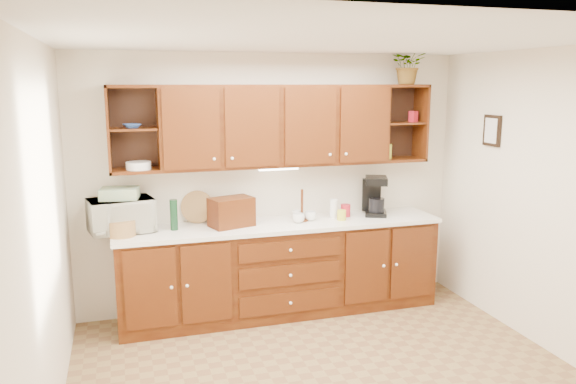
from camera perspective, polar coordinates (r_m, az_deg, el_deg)
floor at (r=4.65m, az=4.53°, el=-18.71°), size 4.00×4.00×0.00m
ceiling at (r=4.05m, az=5.11°, el=15.16°), size 4.00×4.00×0.00m
back_wall at (r=5.79m, az=-1.55°, el=1.03°), size 4.00×0.00×4.00m
left_wall at (r=3.92m, az=-23.65°, el=-4.78°), size 0.00×3.50×3.50m
right_wall at (r=5.23m, az=25.67°, el=-1.16°), size 0.00×3.50×3.50m
base_cabinets at (r=5.72m, az=-0.71°, el=-7.89°), size 3.20×0.60×0.90m
countertop at (r=5.58m, az=-0.69°, el=-3.35°), size 3.24×0.64×0.04m
upper_cabinets at (r=5.57m, az=-1.04°, el=6.77°), size 3.20×0.33×0.80m
undercabinet_light at (r=5.56m, az=-0.97°, el=2.38°), size 0.40×0.05×0.02m
framed_picture at (r=5.83m, az=20.03°, el=5.88°), size 0.03×0.24×0.30m
wicker_basket at (r=5.31m, az=-16.55°, el=-3.55°), size 0.28×0.28×0.14m
microwave at (r=5.43m, az=-16.61°, el=-2.30°), size 0.64×0.50×0.32m
towel_stack at (r=5.38m, az=-16.73°, el=-0.14°), size 0.37×0.30×0.10m
wine_bottle at (r=5.39m, az=-11.52°, el=-2.28°), size 0.09×0.09×0.29m
woven_tray at (r=5.65m, az=-9.16°, el=-3.00°), size 0.33×0.16×0.32m
bread_box at (r=5.44m, az=-5.77°, el=-2.03°), size 0.46×0.36×0.28m
mug_tree at (r=5.64m, az=1.42°, el=-2.45°), size 0.28×0.29×0.32m
canister_red at (r=5.86m, az=5.87°, el=-1.87°), size 0.11×0.11×0.13m
canister_white at (r=5.78m, az=4.65°, el=-1.68°), size 0.09×0.09×0.19m
canister_yellow at (r=5.70m, az=5.46°, el=-2.35°), size 0.11×0.11×0.10m
coffee_maker at (r=5.95m, az=8.81°, el=-0.44°), size 0.31×0.35×0.41m
bowl_stack at (r=5.32m, az=-15.57°, el=6.47°), size 0.19×0.19×0.04m
plate_stack at (r=5.36m, az=-14.94°, el=2.61°), size 0.26×0.26×0.07m
pantry_box_yellow at (r=6.02m, az=10.07°, el=4.09°), size 0.10×0.10×0.15m
pantry_box_red at (r=6.09m, az=12.61°, el=7.49°), size 0.10×0.09×0.11m
potted_plant at (r=6.02m, az=12.17°, el=12.50°), size 0.45×0.42×0.39m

